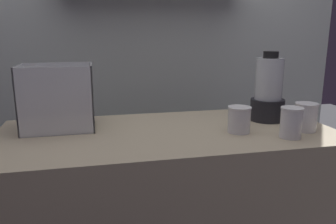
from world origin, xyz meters
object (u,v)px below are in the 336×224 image
at_px(juice_cup_pomegranate_far_left, 239,120).
at_px(juice_cup_beet_left, 291,124).
at_px(blender_pitcher, 268,92).
at_px(juice_cup_mango_middle, 306,118).
at_px(carrot_display_bin, 58,108).

relative_size(juice_cup_pomegranate_far_left, juice_cup_beet_left, 0.89).
distance_m(blender_pitcher, juice_cup_mango_middle, 0.22).
bearing_deg(juice_cup_beet_left, juice_cup_mango_middle, 32.26).
distance_m(juice_cup_pomegranate_far_left, juice_cup_beet_left, 0.20).
relative_size(carrot_display_bin, juice_cup_pomegranate_far_left, 2.73).
relative_size(blender_pitcher, juice_cup_mango_middle, 2.72).
xyz_separation_m(juice_cup_pomegranate_far_left, juice_cup_mango_middle, (0.28, -0.04, 0.00)).
relative_size(juice_cup_pomegranate_far_left, juice_cup_mango_middle, 0.91).
xyz_separation_m(blender_pitcher, juice_cup_beet_left, (-0.04, -0.26, -0.08)).
relative_size(blender_pitcher, juice_cup_pomegranate_far_left, 2.97).
bearing_deg(juice_cup_beet_left, blender_pitcher, 80.84).
bearing_deg(juice_cup_pomegranate_far_left, juice_cup_mango_middle, -7.93).
bearing_deg(juice_cup_pomegranate_far_left, carrot_display_bin, 163.85).
bearing_deg(carrot_display_bin, juice_cup_mango_middle, -13.92).
height_order(juice_cup_beet_left, juice_cup_mango_middle, juice_cup_beet_left).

